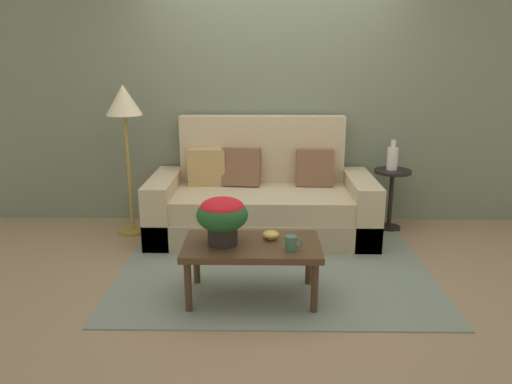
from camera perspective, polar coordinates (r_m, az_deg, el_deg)
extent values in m
plane|color=#997A56|center=(4.15, 2.14, -8.41)|extent=(14.00, 14.00, 0.00)
cube|color=slate|center=(5.01, 2.01, 12.97)|extent=(6.40, 0.12, 2.91)
cube|color=gray|center=(4.06, 2.17, -8.92)|extent=(2.52, 1.93, 0.01)
cube|color=tan|center=(4.71, 0.69, -3.77)|extent=(2.13, 0.95, 0.25)
cube|color=tan|center=(4.61, 0.70, -1.18)|extent=(1.65, 0.85, 0.21)
cube|color=tan|center=(4.93, 0.72, 3.82)|extent=(1.65, 0.17, 0.90)
cube|color=tan|center=(4.75, -10.81, -1.71)|extent=(0.24, 0.95, 0.59)
cube|color=tan|center=(4.75, 12.21, -1.80)|extent=(0.24, 0.95, 0.59)
cube|color=tan|center=(4.81, -5.87, 2.97)|extent=(0.37, 0.18, 0.37)
cube|color=brown|center=(4.80, 6.97, 2.92)|extent=(0.37, 0.20, 0.38)
cube|color=brown|center=(4.78, -1.75, 3.02)|extent=(0.39, 0.24, 0.39)
cylinder|color=#442D1B|center=(3.37, -8.05, -11.07)|extent=(0.05, 0.05, 0.38)
cylinder|color=#442D1B|center=(3.35, 6.96, -11.20)|extent=(0.05, 0.05, 0.38)
cylinder|color=#442D1B|center=(3.75, -7.07, -8.13)|extent=(0.05, 0.05, 0.38)
cylinder|color=#442D1B|center=(3.73, 6.28, -8.23)|extent=(0.05, 0.05, 0.38)
cube|color=#4C331E|center=(3.44, -0.49, -6.47)|extent=(0.97, 0.54, 0.05)
cylinder|color=black|center=(5.12, 15.42, -4.06)|extent=(0.24, 0.24, 0.03)
cylinder|color=black|center=(5.03, 15.66, -0.91)|extent=(0.04, 0.04, 0.56)
cylinder|color=black|center=(4.96, 15.91, 2.36)|extent=(0.36, 0.36, 0.03)
cylinder|color=olive|center=(5.01, -14.36, -4.41)|extent=(0.30, 0.30, 0.03)
cylinder|color=olive|center=(4.84, -14.82, 2.10)|extent=(0.03, 0.03, 1.14)
cone|color=beige|center=(4.73, -15.43, 10.49)|extent=(0.34, 0.34, 0.28)
cylinder|color=black|center=(3.40, -3.98, -5.04)|extent=(0.21, 0.21, 0.14)
ellipsoid|color=#1E5123|center=(3.36, -4.03, -2.72)|extent=(0.36, 0.36, 0.23)
ellipsoid|color=red|center=(3.34, -4.04, -1.78)|extent=(0.31, 0.31, 0.13)
cylinder|color=#3D664C|center=(3.31, 4.13, -6.07)|extent=(0.08, 0.08, 0.10)
torus|color=#3D664C|center=(3.31, 5.02, -6.07)|extent=(0.07, 0.01, 0.07)
cylinder|color=gold|center=(3.50, 1.76, -5.45)|extent=(0.05, 0.05, 0.02)
ellipsoid|color=gold|center=(3.49, 1.77, -5.05)|extent=(0.12, 0.12, 0.05)
cylinder|color=silver|center=(4.94, 15.86, 3.82)|extent=(0.11, 0.11, 0.22)
cylinder|color=silver|center=(4.91, 15.99, 5.51)|extent=(0.05, 0.05, 0.07)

